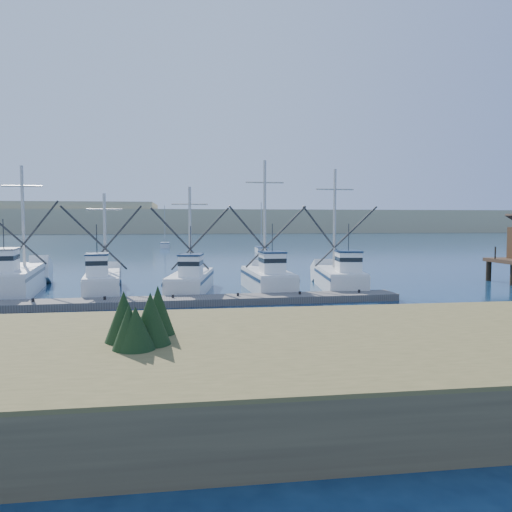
{
  "coord_description": "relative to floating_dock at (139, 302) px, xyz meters",
  "views": [
    {
      "loc": [
        -7.21,
        -24.21,
        5.09
      ],
      "look_at": [
        -2.57,
        8.0,
        2.82
      ],
      "focal_mm": 35.0,
      "sensor_mm": 36.0,
      "label": 1
    }
  ],
  "objects": [
    {
      "name": "trawler_fleet",
      "position": [
        -0.52,
        5.27,
        0.75
      ],
      "size": [
        32.48,
        9.86,
        9.62
      ],
      "color": "silver",
      "rests_on": "ground"
    },
    {
      "name": "shore_bank",
      "position": [
        1.92,
        -16.2,
        0.58
      ],
      "size": [
        40.0,
        10.0,
        1.6
      ],
      "primitive_type": "cube",
      "color": "#4C422D",
      "rests_on": "ground"
    },
    {
      "name": "ground",
      "position": [
        9.92,
        -6.2,
        -0.22
      ],
      "size": [
        500.0,
        500.0,
        0.0
      ],
      "primitive_type": "plane",
      "color": "#0D243D",
      "rests_on": "ground"
    },
    {
      "name": "floating_dock",
      "position": [
        0.0,
        0.0,
        0.0
      ],
      "size": [
        32.63,
        3.52,
        0.43
      ],
      "primitive_type": "cube",
      "rotation": [
        0.0,
        0.0,
        0.04
      ],
      "color": "#5E5954",
      "rests_on": "ground"
    },
    {
      "name": "sailboat_far",
      "position": [
        -0.97,
        67.02,
        0.28
      ],
      "size": [
        1.73,
        6.21,
        8.1
      ],
      "rotation": [
        0.0,
        0.0,
        0.01
      ],
      "color": "silver",
      "rests_on": "ground"
    },
    {
      "name": "sailboat_near",
      "position": [
        15.04,
        48.84,
        0.28
      ],
      "size": [
        1.89,
        5.53,
        8.1
      ],
      "rotation": [
        0.0,
        0.0,
        -0.04
      ],
      "color": "silver",
      "rests_on": "ground"
    },
    {
      "name": "dune_ridge",
      "position": [
        9.92,
        203.8,
        4.78
      ],
      "size": [
        360.0,
        60.0,
        10.0
      ],
      "primitive_type": "cube",
      "color": "tan",
      "rests_on": "ground"
    }
  ]
}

